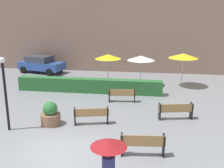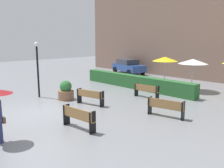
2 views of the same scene
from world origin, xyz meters
The scene contains 12 objects.
ground_plane centered at (0.00, 0.00, 0.00)m, with size 60.00×60.00×0.00m, color gray.
bench_near_right centered at (3.31, 0.12, 0.55)m, with size 1.79×0.50×0.92m.
bench_far_right centered at (4.90, 4.19, 0.52)m, with size 1.86×0.72×0.88m.
bench_back_row centered at (1.76, 6.62, 0.51)m, with size 1.75×0.53×0.86m.
bench_mid_center centered at (0.62, 2.88, 0.53)m, with size 1.79×0.77×0.88m.
planter_pot centered at (-1.43, 2.58, 0.52)m, with size 0.99×0.99×1.21m.
lamp_post centered at (-3.21, 1.65, 2.22)m, with size 0.28×0.28×3.57m.
patio_umbrella_yellow centered at (0.19, 10.91, 2.18)m, with size 2.02×2.02×2.36m.
patio_umbrella_white centered at (2.74, 10.67, 2.17)m, with size 2.08×2.08×2.35m.
hedge_strip centered at (-0.80, 8.40, 0.50)m, with size 10.29×0.70×0.99m, color #28602D.
building_facade centered at (0.00, 16.00, 4.43)m, with size 28.00×1.20×8.86m, color #846656.
parked_car centered at (-6.68, 14.00, 0.82)m, with size 4.50×2.75×1.57m.
Camera 2 is at (11.44, -5.61, 3.79)m, focal length 39.06 mm.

